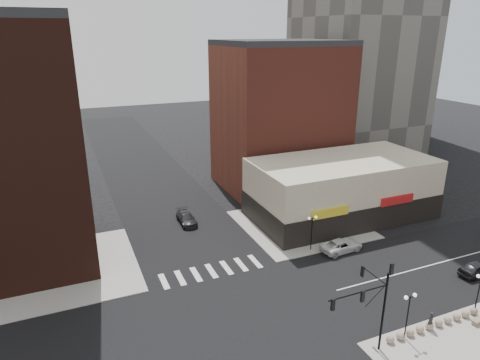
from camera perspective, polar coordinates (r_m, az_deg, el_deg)
ground at (r=39.98m, az=0.41°, el=-17.64°), size 240.00×240.00×0.00m
road_ew at (r=39.97m, az=0.42°, el=-17.63°), size 200.00×14.00×0.02m
road_ns at (r=39.97m, az=0.42°, el=-17.63°), size 14.00×200.00×0.02m
sidewalk_nw at (r=49.95m, az=-22.48°, el=-11.01°), size 15.00×15.00×0.12m
sidewalk_ne at (r=56.89m, az=8.06°, el=-5.85°), size 15.00×15.00×0.12m
building_ne_midrise at (r=68.11m, az=5.27°, el=8.15°), size 18.00×15.00×22.00m
building_ne_row at (r=59.44m, az=13.35°, el=-1.68°), size 24.20×12.20×8.00m
traffic_signal at (r=34.99m, az=17.19°, el=-14.69°), size 5.59×3.09×7.77m
street_lamp_se_a at (r=38.06m, az=21.62°, el=-15.26°), size 1.22×0.32×4.16m
street_lamp_se_b at (r=43.51m, az=29.39°, el=-11.91°), size 1.22×0.32×4.16m
street_lamp_ne at (r=49.35m, az=9.59°, el=-5.86°), size 1.22×0.32×4.16m
bollard_row at (r=41.69m, az=24.46°, el=-17.13°), size 10.11×0.66×0.66m
white_suv at (r=51.05m, az=13.38°, el=-8.47°), size 5.26×2.72×1.42m
dark_sedan_east at (r=51.51m, az=29.14°, el=-10.25°), size 4.53×2.01×1.51m
dark_sedan_north at (r=56.91m, az=-7.14°, el=-5.08°), size 2.04×4.89×1.41m
pedestrian at (r=41.05m, az=24.05°, el=-16.77°), size 0.65×0.45×1.73m
stone_bench at (r=44.15m, az=29.35°, el=-15.94°), size 1.92×0.78×0.43m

